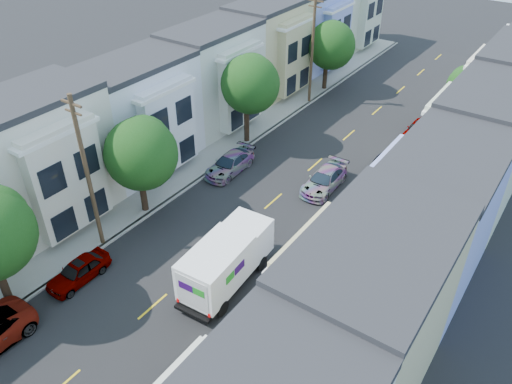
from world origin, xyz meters
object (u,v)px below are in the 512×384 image
at_px(fedex_truck, 226,260).
at_px(lead_sedan, 324,180).
at_px(parked_right_c, 383,168).
at_px(tree_e, 330,45).
at_px(tree_c, 140,154).
at_px(utility_pole_near, 88,175).
at_px(parked_left_c, 79,271).
at_px(parked_right_d, 418,129).
at_px(utility_pole_far, 312,51).
at_px(parked_left_d, 230,164).
at_px(tree_d, 249,84).
at_px(tree_far_r, 464,86).

bearing_deg(fedex_truck, lead_sedan, 86.54).
distance_m(fedex_truck, parked_right_c, 16.06).
height_order(tree_e, lead_sedan, tree_e).
height_order(tree_c, parked_right_c, tree_c).
distance_m(utility_pole_near, parked_right_c, 21.35).
height_order(parked_left_c, parked_right_d, parked_right_d).
distance_m(tree_e, fedex_truck, 29.26).
bearing_deg(tree_e, parked_right_d, -21.63).
relative_size(utility_pole_near, utility_pole_far, 1.00).
height_order(tree_c, tree_e, tree_e).
bearing_deg(lead_sedan, parked_right_c, 54.15).
xyz_separation_m(fedex_truck, parked_left_d, (-7.09, 9.58, -1.03)).
bearing_deg(fedex_truck, parked_left_c, -150.25).
relative_size(tree_d, parked_left_c, 1.88).
bearing_deg(utility_pole_near, fedex_truck, 12.07).
xyz_separation_m(parked_left_c, parked_left_d, (0.00, 14.28, 0.03)).
bearing_deg(parked_right_c, parked_right_d, 92.12).
bearing_deg(tree_e, utility_pole_near, -90.00).
bearing_deg(parked_right_c, lead_sedan, -122.07).
relative_size(tree_far_r, parked_right_c, 1.37).
distance_m(lead_sedan, parked_left_c, 17.84).
xyz_separation_m(lead_sedan, parked_left_c, (-7.02, -16.41, -0.05)).
height_order(tree_far_r, parked_left_d, tree_far_r).
bearing_deg(tree_e, parked_left_d, -85.61).
distance_m(tree_c, parked_right_c, 18.04).
distance_m(utility_pole_near, parked_left_c, 5.52).
distance_m(tree_c, utility_pole_far, 21.97).
height_order(lead_sedan, parked_right_d, lead_sedan).
height_order(parked_left_d, parked_right_d, parked_left_d).
distance_m(tree_c, tree_far_r, 28.44).
xyz_separation_m(tree_far_r, utility_pole_near, (-13.19, -29.22, 1.39)).
relative_size(tree_c, lead_sedan, 1.48).
relative_size(tree_d, tree_e, 1.09).
distance_m(utility_pole_near, lead_sedan, 16.53).
height_order(tree_d, utility_pole_far, utility_pole_far).
bearing_deg(parked_right_d, utility_pole_near, -111.24).
height_order(utility_pole_near, parked_left_c, utility_pole_near).
bearing_deg(tree_c, parked_right_c, 50.46).
relative_size(tree_c, tree_e, 1.00).
relative_size(utility_pole_far, lead_sedan, 2.12).
xyz_separation_m(tree_c, parked_left_c, (1.40, -6.93, -3.97)).
distance_m(tree_far_r, parked_right_c, 12.18).
relative_size(tree_e, tree_far_r, 1.31).
height_order(utility_pole_far, parked_right_c, utility_pole_far).
distance_m(tree_e, parked_left_d, 18.75).
relative_size(parked_left_d, parked_right_d, 1.10).
distance_m(tree_far_r, lead_sedan, 16.69).
distance_m(tree_far_r, fedex_truck, 27.88).
xyz_separation_m(tree_far_r, parked_left_d, (-11.79, -17.82, -3.07)).
height_order(tree_d, parked_left_c, tree_d).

